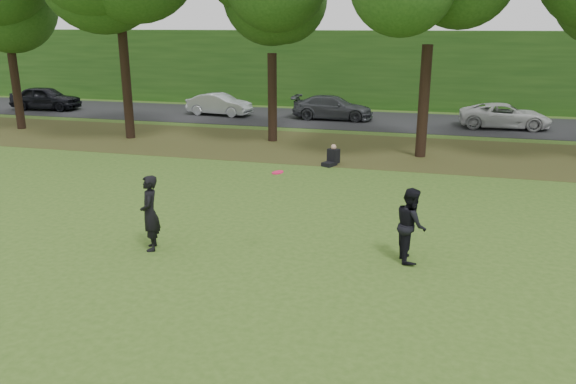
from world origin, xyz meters
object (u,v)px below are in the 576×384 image
Objects in this scene: frisbee at (278,172)px; seated_person at (332,157)px; player_right at (411,225)px; player_left at (150,213)px.

seated_person is (-0.46, 9.58, -1.84)m from frisbee.
frisbee reaches higher than player_right.
player_left is 2.27× the size of seated_person.
player_left is 3.45m from frisbee.
frisbee is (3.23, 0.17, 1.21)m from player_left.
player_right is at bearing 14.60° from frisbee.
player_right is (6.25, 0.96, -0.06)m from player_left.
frisbee is 9.77m from seated_person.
player_right reaches higher than seated_person.
player_left is at bearing 83.94° from player_right.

